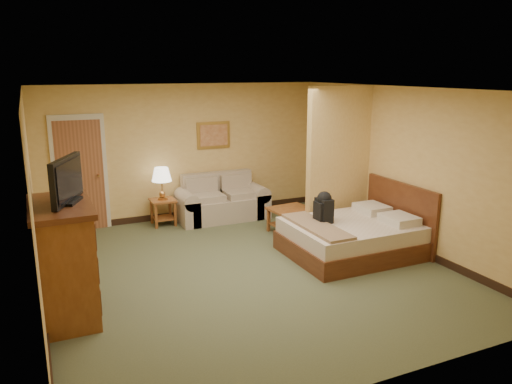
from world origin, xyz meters
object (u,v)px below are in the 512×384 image
coffee_table (292,216)px  loveseat (222,204)px  dresser (65,260)px  bed (354,236)px

coffee_table → loveseat: bearing=120.8°
dresser → bed: (4.30, 0.28, -0.40)m
coffee_table → bed: size_ratio=0.39×
loveseat → coffee_table: bearing=-59.2°
dresser → coffee_table: bearing=22.3°
loveseat → dresser: (-3.06, -2.96, 0.41)m
dresser → loveseat: bearing=44.0°
dresser → bed: size_ratio=0.70×
coffee_table → bed: bearing=-72.3°
coffee_table → dresser: dresser is taller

